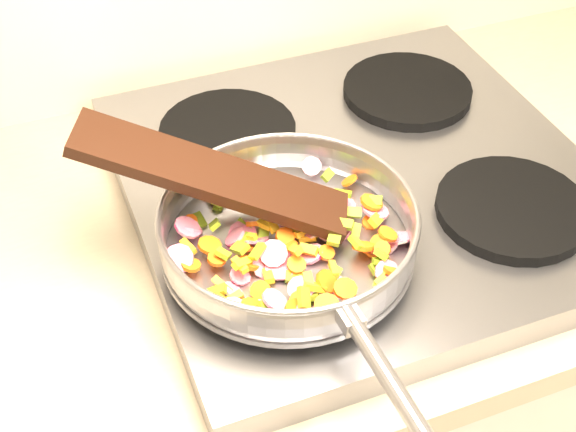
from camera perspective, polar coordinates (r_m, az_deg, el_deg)
name	(u,v)px	position (r m, az deg, el deg)	size (l,w,h in m)	color
cooktop	(361,184)	(1.08, 5.20, 2.27)	(0.60, 0.60, 0.04)	#939399
grate_fl	(304,268)	(0.92, 1.13, -3.70)	(0.19, 0.19, 0.02)	black
grate_fr	(512,208)	(1.03, 15.66, 0.53)	(0.19, 0.19, 0.02)	black
grate_bl	(228,132)	(1.12, -4.31, 6.00)	(0.19, 0.19, 0.02)	black
grate_br	(407,90)	(1.21, 8.48, 8.82)	(0.19, 0.19, 0.02)	black
saute_pan	(289,230)	(0.91, 0.06, -1.00)	(0.34, 0.51, 0.06)	#9E9EA5
vegetable_heap	(287,245)	(0.91, -0.11, -2.07)	(0.29, 0.29, 0.05)	#F96012
wooden_spatula	(213,176)	(0.91, -5.36, 2.85)	(0.32, 0.07, 0.02)	black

